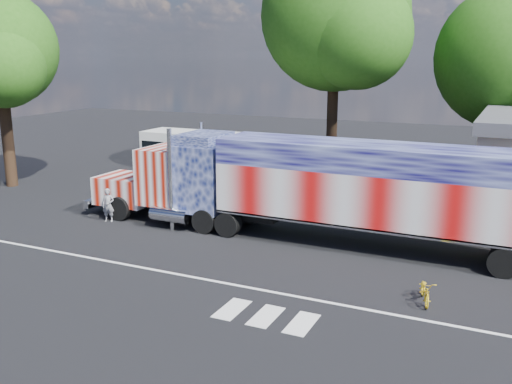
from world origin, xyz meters
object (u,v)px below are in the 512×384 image
at_px(coach_bus, 233,162).
at_px(tree_ne_a, 511,58).
at_px(tree_n_mid, 337,17).
at_px(bicycle, 425,291).
at_px(semi_truck, 323,187).
at_px(woman, 108,205).

relative_size(coach_bus, tree_ne_a, 0.96).
height_order(tree_ne_a, tree_n_mid, tree_n_mid).
distance_m(bicycle, tree_n_mid, 22.13).
relative_size(semi_truck, woman, 13.54).
relative_size(tree_ne_a, tree_n_mid, 0.81).
bearing_deg(tree_n_mid, semi_truck, -74.32).
bearing_deg(coach_bus, tree_ne_a, 31.62).
relative_size(semi_truck, tree_ne_a, 1.82).
height_order(woman, bicycle, woman).
height_order(coach_bus, bicycle, coach_bus).
distance_m(semi_truck, tree_ne_a, 17.85).
bearing_deg(coach_bus, semi_truck, -40.92).
bearing_deg(tree_ne_a, semi_truck, -112.38).
distance_m(woman, tree_ne_a, 25.20).
height_order(coach_bus, tree_ne_a, tree_ne_a).
distance_m(semi_truck, tree_n_mid, 15.65).
relative_size(bicycle, tree_ne_a, 0.13).
distance_m(coach_bus, bicycle, 17.53).
xyz_separation_m(coach_bus, bicycle, (13.11, -11.55, -1.35)).
xyz_separation_m(woman, tree_ne_a, (16.94, 17.32, 6.94)).
bearing_deg(tree_ne_a, tree_n_mid, -165.04).
bearing_deg(coach_bus, woman, -106.60).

